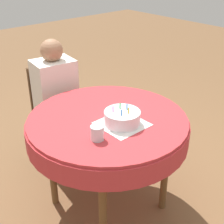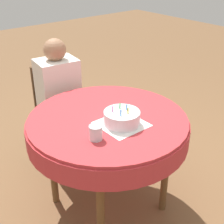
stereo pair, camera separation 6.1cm
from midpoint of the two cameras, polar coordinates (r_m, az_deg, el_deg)
name	(u,v)px [view 1 (the left image)]	position (r m, az deg, el deg)	size (l,w,h in m)	color
ground_plane	(108,204)	(2.47, -1.45, -16.49)	(12.00, 12.00, 0.00)	brown
dining_table	(108,129)	(2.06, -1.67, -3.18)	(1.06, 1.06, 0.75)	#BC3338
chair	(54,110)	(2.79, -11.13, 0.29)	(0.41, 0.41, 0.85)	#4C331E
person	(57,93)	(2.64, -10.76, 3.41)	(0.35, 0.37, 1.11)	#9E7051
napkin	(122,124)	(1.94, 0.95, -2.19)	(0.27, 0.27, 0.00)	white
birthday_cake	(122,118)	(1.92, 0.96, -1.05)	(0.22, 0.22, 0.12)	white
drinking_glass	(97,133)	(1.77, -3.71, -3.84)	(0.08, 0.08, 0.09)	silver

